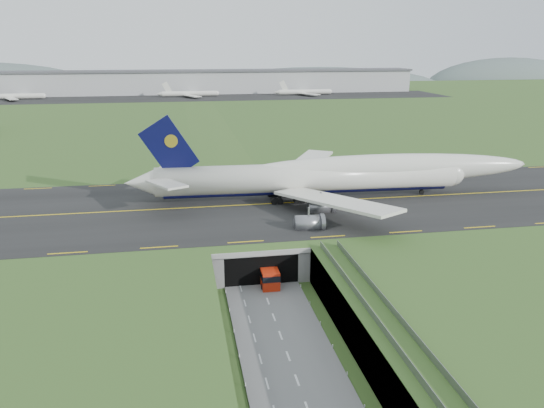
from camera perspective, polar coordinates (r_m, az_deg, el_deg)
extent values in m
plane|color=#315421|center=(79.52, -0.19, -11.19)|extent=(900.00, 900.00, 0.00)
cube|color=gray|center=(78.17, -0.20, -9.24)|extent=(800.00, 800.00, 6.00)
cube|color=slate|center=(73.03, 0.85, -13.83)|extent=(12.00, 75.00, 0.20)
cube|color=black|center=(107.56, -3.22, -0.15)|extent=(800.00, 44.00, 0.18)
cube|color=gray|center=(94.55, -2.18, -2.91)|extent=(16.00, 22.00, 1.00)
cube|color=gray|center=(94.78, -6.37, -4.57)|extent=(2.00, 22.00, 6.00)
cube|color=gray|center=(96.55, 1.97, -4.06)|extent=(2.00, 22.00, 6.00)
cube|color=black|center=(91.00, -1.72, -5.73)|extent=(12.00, 12.00, 5.00)
cube|color=#A8A8A3|center=(84.29, -1.13, -5.33)|extent=(17.00, 0.50, 0.80)
cube|color=#A8A8A3|center=(63.97, 12.80, -13.14)|extent=(3.00, 53.00, 0.50)
cube|color=gray|center=(63.11, 11.64, -12.72)|extent=(0.06, 53.00, 1.00)
cube|color=gray|center=(64.12, 14.03, -12.39)|extent=(0.06, 53.00, 1.00)
cylinder|color=#A8A8A3|center=(58.43, 16.37, -20.12)|extent=(0.90, 0.90, 5.60)
cylinder|color=#A8A8A3|center=(67.45, 11.80, -14.35)|extent=(0.90, 0.90, 5.60)
cylinder|color=#A8A8A3|center=(77.28, 8.51, -9.93)|extent=(0.90, 0.90, 5.60)
cylinder|color=silver|center=(110.97, 3.93, 2.89)|extent=(63.16, 8.37, 5.93)
sphere|color=silver|center=(121.27, 18.69, 3.23)|extent=(6.03, 6.03, 5.81)
cone|color=silver|center=(109.39, -13.95, 2.23)|extent=(6.70, 5.88, 5.63)
ellipsoid|color=silver|center=(115.29, 12.27, 3.75)|extent=(63.29, 7.90, 6.22)
ellipsoid|color=black|center=(120.70, 18.32, 3.56)|extent=(4.25, 2.75, 2.07)
cylinder|color=black|center=(111.55, 3.91, 1.74)|extent=(59.88, 4.81, 2.49)
cube|color=silver|center=(125.68, 3.39, 4.10)|extent=(20.29, 26.94, 2.49)
cube|color=silver|center=(115.35, -10.92, 3.86)|extent=(8.73, 10.91, 0.95)
cube|color=silver|center=(97.69, 6.73, 0.34)|extent=(18.67, 27.58, 2.49)
cube|color=silver|center=(101.86, -11.27, 2.15)|extent=(8.19, 10.99, 0.95)
cube|color=black|center=(107.43, -11.00, 5.95)|extent=(11.79, 1.01, 13.11)
cylinder|color=gold|center=(107.16, -10.79, 6.69)|extent=(2.62, 0.75, 2.59)
cylinder|color=slate|center=(120.39, 3.36, 2.13)|extent=(4.93, 3.24, 3.06)
cylinder|color=slate|center=(128.96, 0.62, 3.14)|extent=(4.93, 3.24, 3.06)
cylinder|color=slate|center=(103.83, 5.23, -0.28)|extent=(4.93, 3.24, 3.06)
cylinder|color=slate|center=(93.88, 3.95, -2.10)|extent=(4.93, 3.24, 3.06)
cylinder|color=black|center=(119.60, 15.80, 1.26)|extent=(1.04, 0.50, 1.02)
cube|color=black|center=(111.23, 1.79, 0.83)|extent=(5.80, 6.69, 1.30)
cube|color=red|center=(86.65, -0.43, -7.51)|extent=(2.84, 7.41, 2.95)
cube|color=black|center=(86.41, -0.43, -7.15)|extent=(2.90, 7.51, 0.98)
cube|color=black|center=(87.16, -0.43, -8.24)|extent=(2.64, 6.91, 0.49)
cylinder|color=black|center=(84.75, -1.03, -8.94)|extent=(0.35, 0.89, 0.89)
cylinder|color=black|center=(89.17, -1.50, -7.59)|extent=(0.35, 0.89, 0.89)
cylinder|color=black|center=(85.12, 0.69, -8.81)|extent=(0.35, 0.89, 0.89)
cylinder|color=black|center=(89.52, 0.14, -7.48)|extent=(0.35, 0.89, 0.89)
cube|color=#B2B2B2|center=(370.23, -8.40, 12.82)|extent=(300.00, 22.00, 15.00)
cube|color=#4C4C51|center=(369.82, -8.45, 13.98)|extent=(302.00, 24.00, 1.20)
cube|color=black|center=(340.90, -8.17, 11.28)|extent=(320.00, 50.00, 0.08)
cylinder|color=silver|center=(358.63, -26.05, 10.38)|extent=(34.00, 3.20, 3.20)
cylinder|color=silver|center=(345.59, -8.85, 11.66)|extent=(34.00, 3.20, 3.20)
cylinder|color=silver|center=(355.28, 3.52, 11.95)|extent=(34.00, 3.20, 3.20)
ellipsoid|color=#546563|center=(518.08, 4.83, 12.05)|extent=(260.00, 91.00, 44.00)
ellipsoid|color=#546563|center=(601.02, 23.99, 11.34)|extent=(180.00, 63.00, 60.00)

